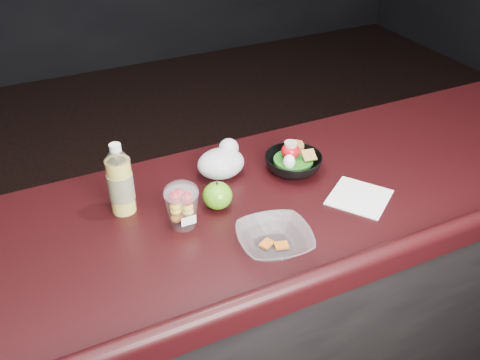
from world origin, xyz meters
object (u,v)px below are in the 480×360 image
snack_bowl (293,162)px  takeout_bowl (275,240)px  lemonade_bottle (121,184)px  fruit_cup (182,205)px  green_apple (217,196)px

snack_bowl → takeout_bowl: bearing=-127.5°
lemonade_bottle → snack_bowl: bearing=-3.2°
fruit_cup → snack_bowl: size_ratio=0.63×
snack_bowl → takeout_bowl: size_ratio=0.96×
takeout_bowl → green_apple: bearing=105.7°
fruit_cup → green_apple: (0.12, 0.03, -0.03)m
fruit_cup → lemonade_bottle: bearing=133.5°
lemonade_bottle → green_apple: 0.27m
lemonade_bottle → green_apple: bearing=-22.2°
lemonade_bottle → fruit_cup: bearing=-46.5°
green_apple → lemonade_bottle: bearing=157.8°
snack_bowl → green_apple: bearing=-166.2°
green_apple → snack_bowl: (0.29, 0.07, -0.01)m
lemonade_bottle → fruit_cup: size_ratio=1.60×
lemonade_bottle → snack_bowl: size_ratio=1.01×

